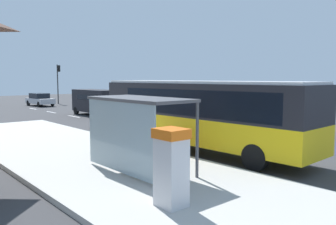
{
  "coord_description": "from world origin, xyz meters",
  "views": [
    {
      "loc": [
        -12.95,
        -8.78,
        3.34
      ],
      "look_at": [
        -1.0,
        5.04,
        1.5
      ],
      "focal_mm": 36.7,
      "sensor_mm": 36.0,
      "label": 1
    }
  ],
  "objects_px": {
    "recycling_bin_red": "(171,147)",
    "recycling_bin_blue": "(160,144)",
    "traffic_light_near_side": "(58,78)",
    "recycling_bin_orange": "(150,142)",
    "sedan_near": "(40,99)",
    "bus_shelter": "(132,115)",
    "bus": "(199,111)",
    "white_van": "(96,100)",
    "ticket_machine": "(171,167)"
  },
  "relations": [
    {
      "from": "sedan_near",
      "to": "traffic_light_near_side",
      "type": "bearing_deg",
      "value": 31.21
    },
    {
      "from": "traffic_light_near_side",
      "to": "sedan_near",
      "type": "bearing_deg",
      "value": -148.79
    },
    {
      "from": "white_van",
      "to": "recycling_bin_blue",
      "type": "bearing_deg",
      "value": -110.87
    },
    {
      "from": "recycling_bin_red",
      "to": "traffic_light_near_side",
      "type": "xyz_separation_m",
      "value": [
        9.7,
        33.18,
        2.71
      ]
    },
    {
      "from": "white_van",
      "to": "ticket_machine",
      "type": "bearing_deg",
      "value": -114.57
    },
    {
      "from": "bus",
      "to": "ticket_machine",
      "type": "xyz_separation_m",
      "value": [
        -5.8,
        -4.67,
        -0.67
      ]
    },
    {
      "from": "recycling_bin_red",
      "to": "bus_shelter",
      "type": "bearing_deg",
      "value": -166.75
    },
    {
      "from": "white_van",
      "to": "recycling_bin_red",
      "type": "height_order",
      "value": "white_van"
    },
    {
      "from": "sedan_near",
      "to": "recycling_bin_red",
      "type": "height_order",
      "value": "sedan_near"
    },
    {
      "from": "recycling_bin_red",
      "to": "recycling_bin_blue",
      "type": "bearing_deg",
      "value": 90.0
    },
    {
      "from": "traffic_light_near_side",
      "to": "bus_shelter",
      "type": "xyz_separation_m",
      "value": [
        -11.91,
        -33.7,
        -1.27
      ]
    },
    {
      "from": "traffic_light_near_side",
      "to": "bus_shelter",
      "type": "bearing_deg",
      "value": -109.47
    },
    {
      "from": "sedan_near",
      "to": "recycling_bin_orange",
      "type": "height_order",
      "value": "sedan_near"
    },
    {
      "from": "ticket_machine",
      "to": "traffic_light_near_side",
      "type": "bearing_deg",
      "value": 70.59
    },
    {
      "from": "bus",
      "to": "ticket_machine",
      "type": "bearing_deg",
      "value": -141.16
    },
    {
      "from": "bus",
      "to": "recycling_bin_orange",
      "type": "relative_size",
      "value": 11.67
    },
    {
      "from": "sedan_near",
      "to": "recycling_bin_red",
      "type": "relative_size",
      "value": 4.73
    },
    {
      "from": "recycling_bin_blue",
      "to": "bus",
      "type": "bearing_deg",
      "value": 5.2
    },
    {
      "from": "bus",
      "to": "traffic_light_near_side",
      "type": "bearing_deg",
      "value": 77.4
    },
    {
      "from": "traffic_light_near_side",
      "to": "bus_shelter",
      "type": "relative_size",
      "value": 1.27
    },
    {
      "from": "bus",
      "to": "ticket_machine",
      "type": "height_order",
      "value": "bus"
    },
    {
      "from": "recycling_bin_blue",
      "to": "recycling_bin_orange",
      "type": "bearing_deg",
      "value": 90.0
    },
    {
      "from": "ticket_machine",
      "to": "recycling_bin_orange",
      "type": "xyz_separation_m",
      "value": [
        3.31,
        5.14,
        -0.52
      ]
    },
    {
      "from": "ticket_machine",
      "to": "recycling_bin_red",
      "type": "relative_size",
      "value": 2.04
    },
    {
      "from": "bus",
      "to": "recycling_bin_blue",
      "type": "distance_m",
      "value": 2.77
    },
    {
      "from": "sedan_near",
      "to": "recycling_bin_red",
      "type": "xyz_separation_m",
      "value": [
        -6.5,
        -31.24,
        -0.14
      ]
    },
    {
      "from": "white_van",
      "to": "traffic_light_near_side",
      "type": "distance_m",
      "value": 16.16
    },
    {
      "from": "bus",
      "to": "ticket_machine",
      "type": "distance_m",
      "value": 7.47
    },
    {
      "from": "recycling_bin_red",
      "to": "recycling_bin_blue",
      "type": "relative_size",
      "value": 1.0
    },
    {
      "from": "sedan_near",
      "to": "recycling_bin_orange",
      "type": "distance_m",
      "value": 30.54
    },
    {
      "from": "recycling_bin_red",
      "to": "recycling_bin_orange",
      "type": "distance_m",
      "value": 1.4
    },
    {
      "from": "sedan_near",
      "to": "recycling_bin_orange",
      "type": "relative_size",
      "value": 4.73
    },
    {
      "from": "sedan_near",
      "to": "traffic_light_near_side",
      "type": "xyz_separation_m",
      "value": [
        3.2,
        1.94,
        2.57
      ]
    },
    {
      "from": "bus",
      "to": "white_van",
      "type": "relative_size",
      "value": 2.11
    },
    {
      "from": "bus",
      "to": "white_van",
      "type": "bearing_deg",
      "value": 76.71
    },
    {
      "from": "white_van",
      "to": "bus_shelter",
      "type": "xyz_separation_m",
      "value": [
        -8.61,
        -18.01,
        0.75
      ]
    },
    {
      "from": "recycling_bin_orange",
      "to": "recycling_bin_red",
      "type": "bearing_deg",
      "value": -90.0
    },
    {
      "from": "sedan_near",
      "to": "bus_shelter",
      "type": "height_order",
      "value": "bus_shelter"
    },
    {
      "from": "sedan_near",
      "to": "recycling_bin_blue",
      "type": "distance_m",
      "value": 31.22
    },
    {
      "from": "white_van",
      "to": "recycling_bin_red",
      "type": "distance_m",
      "value": 18.64
    },
    {
      "from": "bus",
      "to": "recycling_bin_red",
      "type": "distance_m",
      "value": 2.91
    },
    {
      "from": "ticket_machine",
      "to": "traffic_light_near_side",
      "type": "relative_size",
      "value": 0.38
    },
    {
      "from": "recycling_bin_blue",
      "to": "bus_shelter",
      "type": "height_order",
      "value": "bus_shelter"
    },
    {
      "from": "recycling_bin_blue",
      "to": "bus_shelter",
      "type": "relative_size",
      "value": 0.24
    },
    {
      "from": "recycling_bin_blue",
      "to": "traffic_light_near_side",
      "type": "relative_size",
      "value": 0.19
    },
    {
      "from": "recycling_bin_blue",
      "to": "traffic_light_near_side",
      "type": "height_order",
      "value": "traffic_light_near_side"
    },
    {
      "from": "traffic_light_near_side",
      "to": "recycling_bin_blue",
      "type": "bearing_deg",
      "value": -106.63
    },
    {
      "from": "sedan_near",
      "to": "recycling_bin_blue",
      "type": "height_order",
      "value": "sedan_near"
    },
    {
      "from": "recycling_bin_red",
      "to": "ticket_machine",
      "type": "bearing_deg",
      "value": -131.49
    },
    {
      "from": "sedan_near",
      "to": "ticket_machine",
      "type": "xyz_separation_m",
      "value": [
        -9.8,
        -34.98,
        0.38
      ]
    }
  ]
}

